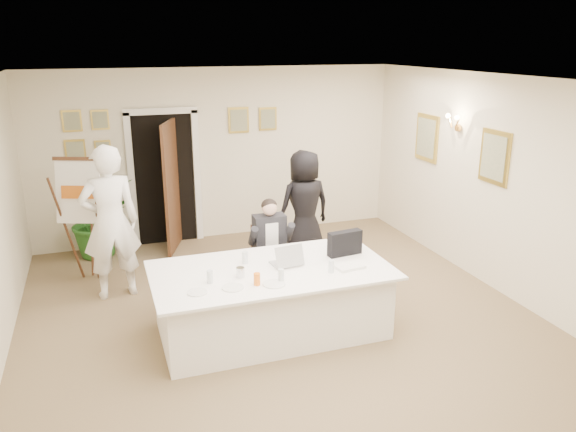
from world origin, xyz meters
The scene contains 27 objects.
floor centered at (0.00, 0.00, 0.00)m, with size 7.00×7.00×0.00m, color brown.
ceiling centered at (0.00, 0.00, 2.80)m, with size 6.00×7.00×0.02m, color white.
wall_back centered at (0.00, 3.50, 1.40)m, with size 6.00×0.10×2.80m, color beige.
wall_front centered at (0.00, -3.50, 1.40)m, with size 6.00×0.10×2.80m, color beige.
wall_right centered at (3.00, 0.00, 1.40)m, with size 0.10×7.00×2.80m, color beige.
doorway centered at (-0.88, 3.32, 1.04)m, with size 1.14×0.86×2.20m.
pictures_back_wall centered at (-0.80, 3.47, 1.85)m, with size 3.40×0.06×0.80m, color gold, non-canonical shape.
pictures_right_wall centered at (2.97, 1.20, 1.75)m, with size 0.06×2.20×0.80m, color gold, non-canonical shape.
wall_sconce centered at (2.90, 1.20, 2.10)m, with size 0.20×0.30×0.24m, color gold, non-canonical shape.
conference_table centered at (-0.18, 0.01, 0.39)m, with size 2.64×1.41×0.78m.
seated_man centered at (0.11, 0.99, 0.65)m, with size 0.56×0.59×1.30m, color black, non-canonical shape.
flip_chart centered at (-2.14, 2.25, 0.79)m, with size 0.62×0.48×1.70m.
standing_man centered at (-1.82, 1.60, 1.00)m, with size 0.73×0.48×2.00m, color white.
standing_woman centered at (0.95, 2.00, 0.84)m, with size 0.82×0.53×1.68m, color black.
potted_palm centered at (-2.00, 3.20, 0.59)m, with size 1.06×0.92×1.18m, color #286622.
laptop centered at (0.02, 0.10, 0.91)m, with size 0.34×0.36×0.28m, color #B7BABC, non-canonical shape.
laptop_bag centered at (0.76, 0.14, 0.92)m, with size 0.42×0.11×0.29m, color black.
paper_stack centered at (0.65, -0.24, 0.79)m, with size 0.32×0.22×0.03m, color white.
plate_left centered at (-1.08, -0.34, 0.78)m, with size 0.20×0.20×0.01m, color white.
plate_mid centered at (-0.71, -0.35, 0.78)m, with size 0.23×0.23×0.01m, color white.
plate_near centered at (-0.28, -0.40, 0.78)m, with size 0.24×0.24×0.01m, color white.
glass_a centered at (-0.90, -0.14, 0.84)m, with size 0.06×0.06×0.14m, color silver.
glass_b centered at (-0.19, -0.35, 0.84)m, with size 0.06×0.06×0.14m, color silver.
glass_c centered at (0.40, -0.30, 0.84)m, with size 0.06×0.06×0.14m, color silver.
glass_d centered at (-0.42, 0.26, 0.84)m, with size 0.07×0.07×0.14m, color silver.
oj_glass centered at (-0.45, -0.35, 0.84)m, with size 0.07×0.07×0.13m, color orange.
steel_jug centered at (-0.56, -0.10, 0.83)m, with size 0.09×0.09×0.11m, color silver.
Camera 1 is at (-1.88, -5.50, 3.20)m, focal length 35.00 mm.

